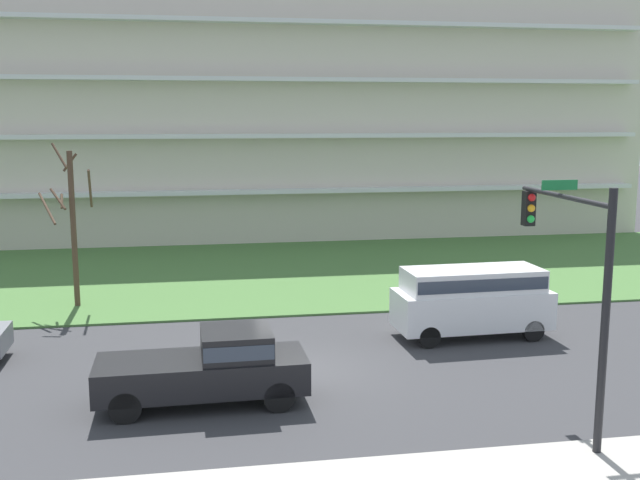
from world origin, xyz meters
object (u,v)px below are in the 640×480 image
at_px(traffic_signal_mast, 574,265).
at_px(tree_left, 72,222).
at_px(pickup_black_near_left, 211,366).
at_px(van_white_center_left, 472,297).

bearing_deg(traffic_signal_mast, tree_left, 133.40).
height_order(tree_left, traffic_signal_mast, tree_left).
distance_m(tree_left, pickup_black_near_left, 12.11).
bearing_deg(van_white_center_left, pickup_black_near_left, 25.07).
height_order(pickup_black_near_left, van_white_center_left, van_white_center_left).
distance_m(tree_left, van_white_center_left, 15.30).
height_order(tree_left, van_white_center_left, tree_left).
relative_size(tree_left, traffic_signal_mast, 1.08).
bearing_deg(tree_left, pickup_black_near_left, -65.25).
relative_size(pickup_black_near_left, van_white_center_left, 1.03).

